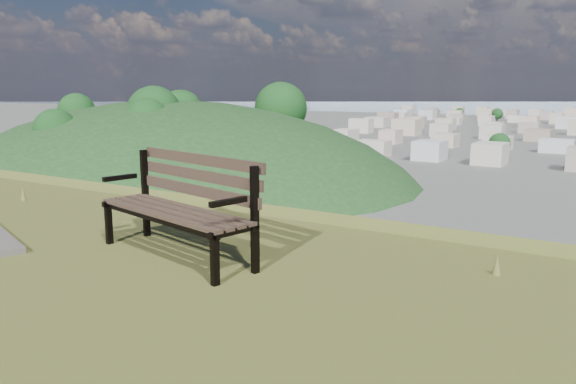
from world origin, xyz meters
The scene contains 3 objects.
park_bench centered at (-0.23, 2.23, 25.53)m, with size 1.88×0.96×0.94m.
green_wooded_hill centered at (-116.19, 124.01, 0.13)m, with size 175.84×140.67×87.92m.
city_trees centered at (-26.39, 319.00, 4.83)m, with size 406.52×387.20×9.98m.
Camera 1 is at (3.29, -1.59, 26.57)m, focal length 35.00 mm.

